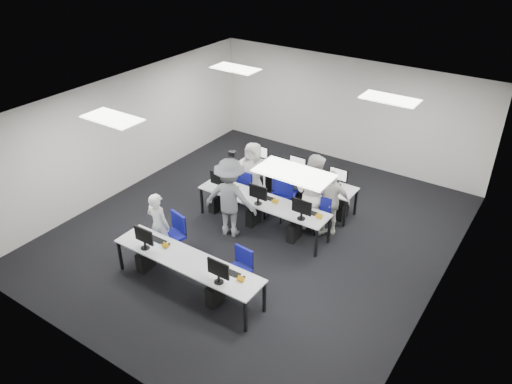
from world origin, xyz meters
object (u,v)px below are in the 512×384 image
Objects in this scene: chair_1 at (238,278)px; chair_4 at (313,219)px; desk_mid at (263,202)px; chair_5 at (248,192)px; student_1 at (313,192)px; photographer at (230,198)px; student_3 at (329,202)px; chair_0 at (172,244)px; chair_3 at (277,206)px; chair_7 at (321,217)px; desk_front at (187,261)px; chair_6 at (286,200)px; student_2 at (253,173)px; student_0 at (159,225)px; chair_2 at (231,194)px.

chair_1 is 1.08× the size of chair_4.
desk_mid is 1.26m from chair_5.
student_1 is at bearing 160.02° from chair_4.
student_3 is at bearing -156.91° from photographer.
chair_5 is at bearing 101.57° from chair_0.
photographer is at bearing 46.76° from student_1.
chair_3 is at bearing -172.04° from chair_4.
student_1 is at bearing -1.71° from chair_3.
chair_7 is (2.07, -0.05, 0.00)m from chair_5.
desk_front is at bearing -90.00° from desk_mid.
chair_6 is 0.60× the size of student_2.
student_3 is 2.21m from photographer.
student_1 reaches higher than chair_3.
photographer reaches higher than chair_1.
student_1 is (0.85, -0.28, 0.63)m from chair_6.
chair_7 is at bearing -153.91° from photographer.
student_1 is (2.16, 2.70, 0.18)m from student_0.
chair_4 is 3.51m from student_0.
chair_3 is at bearing -108.98° from chair_6.
chair_2 is at bearing -169.78° from chair_4.
student_1 is (0.93, 0.63, 0.25)m from desk_mid.
chair_7 is 0.62× the size of student_0.
chair_6 is at bearing -123.18° from photographer.
student_2 is at bearing 170.93° from chair_6.
chair_7 is 3.69m from student_0.
chair_4 is 2.01m from photographer.
student_2 reaches higher than chair_2.
chair_7 is 0.50× the size of photographer.
student_2 reaches higher than chair_7.
chair_2 is 0.77m from student_2.
student_2 is at bearing 134.51° from desk_mid.
chair_0 is 0.66× the size of student_0.
desk_mid is 3.86× the size of chair_4.
student_2 is (0.09, 0.08, 0.51)m from chair_5.
photographer reaches higher than student_1.
chair_2 is 0.52× the size of student_2.
desk_mid is 1.39m from chair_2.
chair_2 is at bearing -143.00° from student_2.
desk_front is 3.51m from chair_5.
student_0 reaches higher than chair_2.
student_0 is (0.02, -2.54, 0.49)m from chair_2.
chair_6 is (0.08, 0.91, -0.38)m from desk_mid.
chair_3 is (1.03, 2.55, -0.00)m from chair_0.
chair_6 is 0.63× the size of student_0.
desk_front is at bearing -129.54° from chair_7.
student_0 is (-1.23, 0.53, 0.07)m from desk_front.
chair_1 is 3.39m from student_2.
chair_7 is at bearing 32.27° from desk_mid.
chair_0 reaches higher than chair_1.
student_3 is (0.17, -0.01, 0.48)m from chair_7.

